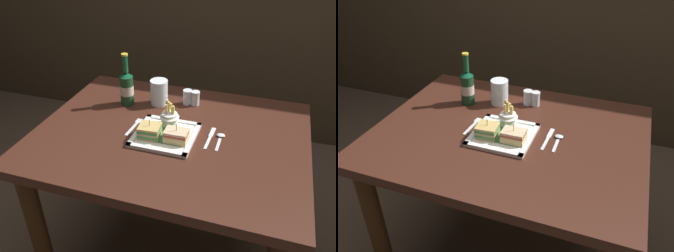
{
  "view_description": "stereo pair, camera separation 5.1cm",
  "coord_description": "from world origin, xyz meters",
  "views": [
    {
      "loc": [
        0.37,
        -1.18,
        1.53
      ],
      "look_at": [
        -0.01,
        -0.02,
        0.78
      ],
      "focal_mm": 37.18,
      "sensor_mm": 36.0,
      "label": 1
    },
    {
      "loc": [
        0.42,
        -1.16,
        1.53
      ],
      "look_at": [
        -0.01,
        -0.02,
        0.78
      ],
      "focal_mm": 37.18,
      "sensor_mm": 36.0,
      "label": 2
    }
  ],
  "objects": [
    {
      "name": "spoon",
      "position": [
        0.21,
        0.02,
        0.74
      ],
      "size": [
        0.04,
        0.12,
        0.01
      ],
      "color": "silver",
      "rests_on": "dining_table"
    },
    {
      "name": "sandwich_half_left",
      "position": [
        -0.07,
        -0.07,
        0.77
      ],
      "size": [
        0.09,
        0.09,
        0.08
      ],
      "color": "tan",
      "rests_on": "square_plate"
    },
    {
      "name": "square_plate",
      "position": [
        -0.01,
        -0.04,
        0.75
      ],
      "size": [
        0.25,
        0.25,
        0.02
      ],
      "color": "white",
      "rests_on": "dining_table"
    },
    {
      "name": "beer_bottle",
      "position": [
        -0.27,
        0.18,
        0.83
      ],
      "size": [
        0.06,
        0.06,
        0.25
      ],
      "color": "#1B4324",
      "rests_on": "dining_table"
    },
    {
      "name": "salt_shaker",
      "position": [
        0.0,
        0.27,
        0.77
      ],
      "size": [
        0.04,
        0.04,
        0.07
      ],
      "color": "silver",
      "rests_on": "dining_table"
    },
    {
      "name": "knife",
      "position": [
        0.17,
        0.01,
        0.74
      ],
      "size": [
        0.02,
        0.17,
        0.0
      ],
      "color": "silver",
      "rests_on": "dining_table"
    },
    {
      "name": "sandwich_half_right",
      "position": [
        0.05,
        -0.07,
        0.77
      ],
      "size": [
        0.09,
        0.07,
        0.08
      ],
      "color": "#DDC17B",
      "rests_on": "square_plate"
    },
    {
      "name": "dining_table",
      "position": [
        0.0,
        0.0,
        0.61
      ],
      "size": [
        1.13,
        0.88,
        0.74
      ],
      "color": "#3C1E14",
      "rests_on": "ground_plane"
    },
    {
      "name": "pepper_shaker",
      "position": [
        0.04,
        0.27,
        0.77
      ],
      "size": [
        0.04,
        0.04,
        0.07
      ],
      "color": "silver",
      "rests_on": "dining_table"
    },
    {
      "name": "fries_cup",
      "position": [
        -0.02,
        0.04,
        0.79
      ],
      "size": [
        0.08,
        0.08,
        0.11
      ],
      "color": "white",
      "rests_on": "square_plate"
    },
    {
      "name": "fork",
      "position": [
        -0.16,
        -0.0,
        0.74
      ],
      "size": [
        0.03,
        0.15,
        0.0
      ],
      "color": "silver",
      "rests_on": "dining_table"
    },
    {
      "name": "ground_plane",
      "position": [
        0.0,
        0.0,
        0.0
      ],
      "size": [
        6.0,
        6.0,
        0.0
      ],
      "primitive_type": "plane",
      "color": "#4D3A2C"
    },
    {
      "name": "water_glass",
      "position": [
        -0.13,
        0.23,
        0.79
      ],
      "size": [
        0.08,
        0.08,
        0.12
      ],
      "color": "silver",
      "rests_on": "dining_table"
    }
  ]
}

